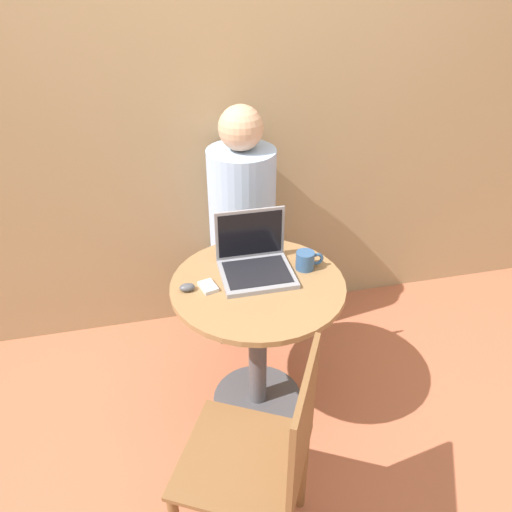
# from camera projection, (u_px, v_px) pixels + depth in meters

# --- Properties ---
(ground_plane) EXTENTS (12.00, 12.00, 0.00)m
(ground_plane) POSITION_uv_depth(u_px,v_px,m) (258.00, 400.00, 2.44)
(ground_plane) COLOR #B26042
(back_wall) EXTENTS (7.00, 0.05, 2.60)m
(back_wall) POSITION_uv_depth(u_px,v_px,m) (222.00, 91.00, 2.37)
(back_wall) COLOR tan
(back_wall) RESTS_ON ground_plane
(round_table) EXTENTS (0.73, 0.73, 0.71)m
(round_table) POSITION_uv_depth(u_px,v_px,m) (258.00, 321.00, 2.17)
(round_table) COLOR #4C4C51
(round_table) RESTS_ON ground_plane
(laptop) EXTENTS (0.30, 0.27, 0.25)m
(laptop) POSITION_uv_depth(u_px,v_px,m) (255.00, 261.00, 2.11)
(laptop) COLOR gray
(laptop) RESTS_ON round_table
(cell_phone) EXTENTS (0.08, 0.10, 0.02)m
(cell_phone) POSITION_uv_depth(u_px,v_px,m) (208.00, 287.00, 2.03)
(cell_phone) COLOR silver
(cell_phone) RESTS_ON round_table
(computer_mouse) EXTENTS (0.06, 0.04, 0.03)m
(computer_mouse) POSITION_uv_depth(u_px,v_px,m) (187.00, 287.00, 2.01)
(computer_mouse) COLOR #4C4C51
(computer_mouse) RESTS_ON round_table
(coffee_cup) EXTENTS (0.12, 0.08, 0.08)m
(coffee_cup) POSITION_uv_depth(u_px,v_px,m) (306.00, 260.00, 2.13)
(coffee_cup) COLOR #335684
(coffee_cup) RESTS_ON round_table
(chair_empty) EXTENTS (0.54, 0.54, 0.90)m
(chair_empty) POSITION_uv_depth(u_px,v_px,m) (263.00, 462.00, 1.62)
(chair_empty) COLOR brown
(chair_empty) RESTS_ON ground_plane
(person_seated) EXTENTS (0.34, 0.52, 1.29)m
(person_seated) POSITION_uv_depth(u_px,v_px,m) (241.00, 242.00, 2.66)
(person_seated) COLOR #4C4742
(person_seated) RESTS_ON ground_plane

